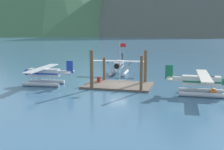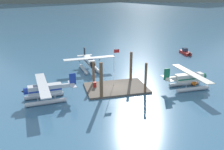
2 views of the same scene
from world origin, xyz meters
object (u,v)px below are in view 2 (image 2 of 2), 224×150
Objects in this scene: seaplane_cream_stbd_aft at (189,79)px; seaplane_white_bow_left at (89,63)px; fuel_drum at (95,85)px; seaplane_silver_port_aft at (45,91)px; boat_red_open_east at (185,52)px; flagpole at (115,63)px; mooring_buoy at (194,83)px.

seaplane_white_bow_left is at bearing 136.14° from seaplane_cream_stbd_aft.
fuel_drum is 0.08× the size of seaplane_silver_port_aft.
boat_red_open_east is (34.87, 20.52, -1.09)m from seaplane_silver_port_aft.
flagpole reaches higher than fuel_drum.
seaplane_cream_stbd_aft reaches higher than fuel_drum.
fuel_drum is at bearing 166.52° from seaplane_cream_stbd_aft.
mooring_buoy is 0.08× the size of seaplane_cream_stbd_aft.
fuel_drum is at bearing 170.37° from mooring_buoy.
seaplane_white_bow_left is at bearing 140.80° from mooring_buoy.
fuel_drum is at bearing -146.78° from boat_red_open_east.
fuel_drum is 10.30m from seaplane_white_bow_left.
seaplane_silver_port_aft is at bearing 178.15° from seaplane_cream_stbd_aft.
flagpole is 12.19m from seaplane_silver_port_aft.
flagpole is at bearing 161.46° from seaplane_cream_stbd_aft.
mooring_buoy is 24.87m from seaplane_silver_port_aft.
mooring_buoy is at bearing -13.26° from flagpole.
mooring_buoy is 0.08× the size of seaplane_silver_port_aft.
seaplane_white_bow_left is at bearing 85.47° from fuel_drum.
seaplane_white_bow_left and seaplane_silver_port_aft have the same top height.
fuel_drum is 15.73m from seaplane_cream_stbd_aft.
mooring_buoy is 0.08× the size of seaplane_white_bow_left.
seaplane_silver_port_aft reaches higher than boat_red_open_east.
seaplane_cream_stbd_aft is at bearing -118.64° from boat_red_open_east.
fuel_drum is 0.08× the size of seaplane_cream_stbd_aft.
fuel_drum is 0.08× the size of seaplane_white_bow_left.
boat_red_open_east is at bearing 63.93° from mooring_buoy.
boat_red_open_east is at bearing 61.36° from seaplane_cream_stbd_aft.
flagpole is at bearing 4.74° from fuel_drum.
seaplane_cream_stbd_aft is 2.13× the size of boat_red_open_east.
flagpole is 4.93m from fuel_drum.
seaplane_white_bow_left is 20.06m from seaplane_cream_stbd_aft.
flagpole is at bearing -143.49° from boat_red_open_east.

